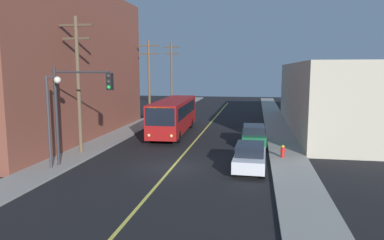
{
  "coord_description": "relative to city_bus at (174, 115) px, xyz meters",
  "views": [
    {
      "loc": [
        4.98,
        -21.23,
        5.99
      ],
      "look_at": [
        0.0,
        6.99,
        2.0
      ],
      "focal_mm": 33.89,
      "sensor_mm": 36.0,
      "label": 1
    }
  ],
  "objects": [
    {
      "name": "city_bus",
      "position": [
        0.0,
        0.0,
        0.0
      ],
      "size": [
        3.05,
        12.23,
        3.2
      ],
      "color": "maroon",
      "rests_on": "ground"
    },
    {
      "name": "utility_pole_near",
      "position": [
        -4.72,
        -9.24,
        3.55
      ],
      "size": [
        2.4,
        0.28,
        9.46
      ],
      "color": "brown",
      "rests_on": "sidewalk_left"
    },
    {
      "name": "traffic_signal_left_corner",
      "position": [
        -2.86,
        -12.79,
        2.49
      ],
      "size": [
        3.75,
        0.48,
        6.0
      ],
      "color": "#2D2D33",
      "rests_on": "sidewalk_left"
    },
    {
      "name": "utility_pole_mid",
      "position": [
        -4.4,
        6.84,
        3.37
      ],
      "size": [
        2.4,
        0.28,
        9.11
      ],
      "color": "brown",
      "rests_on": "sidewalk_left"
    },
    {
      "name": "parked_car_white",
      "position": [
        7.27,
        -11.51,
        -0.98
      ],
      "size": [
        1.93,
        4.45,
        1.62
      ],
      "color": "silver",
      "rests_on": "ground"
    },
    {
      "name": "building_left_brick",
      "position": [
        -10.95,
        -3.61,
        4.69
      ],
      "size": [
        10.0,
        23.44,
        13.02
      ],
      "color": "brown",
      "rests_on": "ground"
    },
    {
      "name": "utility_pole_far",
      "position": [
        -4.32,
        17.56,
        3.61
      ],
      "size": [
        2.4,
        0.28,
        9.57
      ],
      "color": "brown",
      "rests_on": "sidewalk_left"
    },
    {
      "name": "ground_plane",
      "position": [
        2.55,
        -11.64,
        -1.82
      ],
      "size": [
        120.0,
        120.0,
        0.0
      ],
      "primitive_type": "plane",
      "color": "black"
    },
    {
      "name": "fire_hydrant",
      "position": [
        9.4,
        -8.4,
        -1.23
      ],
      "size": [
        0.44,
        0.26,
        0.84
      ],
      "color": "red",
      "rests_on": "sidewalk_right"
    },
    {
      "name": "sidewalk_right",
      "position": [
        9.8,
        -1.64,
        -1.74
      ],
      "size": [
        2.5,
        90.0,
        0.15
      ],
      "primitive_type": "cube",
      "color": "gray",
      "rests_on": "ground"
    },
    {
      "name": "sidewalk_left",
      "position": [
        -4.7,
        -1.64,
        -1.74
      ],
      "size": [
        2.5,
        90.0,
        0.15
      ],
      "primitive_type": "cube",
      "color": "gray",
      "rests_on": "ground"
    },
    {
      "name": "building_right_warehouse",
      "position": [
        17.04,
        5.85,
        1.5
      ],
      "size": [
        12.0,
        27.28,
        6.64
      ],
      "color": "beige",
      "rests_on": "ground"
    },
    {
      "name": "street_lamp_left",
      "position": [
        -4.28,
        -13.5,
        1.92
      ],
      "size": [
        0.98,
        0.4,
        5.5
      ],
      "color": "#38383D",
      "rests_on": "sidewalk_left"
    },
    {
      "name": "parked_car_green",
      "position": [
        7.44,
        -4.11,
        -0.98
      ],
      "size": [
        1.91,
        4.44,
        1.62
      ],
      "color": "#196038",
      "rests_on": "ground"
    },
    {
      "name": "lane_stripe_center",
      "position": [
        2.55,
        3.36,
        -1.81
      ],
      "size": [
        0.16,
        60.0,
        0.01
      ],
      "primitive_type": "cube",
      "color": "#D8CC4C",
      "rests_on": "ground"
    }
  ]
}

